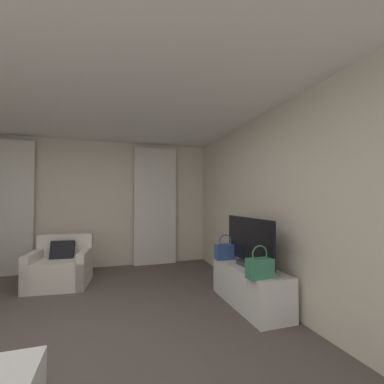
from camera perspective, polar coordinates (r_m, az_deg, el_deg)
ground_plane at (r=2.99m, az=-27.76°, el=-29.25°), size 12.00×12.00×0.00m
wall_window at (r=5.65m, az=-22.28°, el=-2.45°), size 5.12×0.06×2.60m
wall_right at (r=3.34m, az=20.96°, el=-3.13°), size 0.06×6.12×2.60m
ceiling at (r=2.92m, az=-27.02°, el=23.62°), size 5.12×6.12×0.06m
curtain_left_panel at (r=5.80m, az=-36.08°, el=-2.73°), size 0.90×0.06×2.50m
curtain_right_panel at (r=5.59m, az=-8.17°, el=-3.08°), size 0.90×0.06×2.50m
armchair at (r=4.82m, az=-27.24°, el=-14.86°), size 0.95×0.86×0.79m
tv_console at (r=3.67m, az=12.62°, el=-19.67°), size 0.49×1.29×0.51m
tv_flatscreen at (r=3.54m, az=12.58°, el=-11.03°), size 0.20×1.11×0.64m
handbag_primary at (r=3.90m, az=7.42°, el=-12.92°), size 0.30×0.14×0.37m
handbag_secondary at (r=3.09m, az=14.87°, el=-15.91°), size 0.30×0.14×0.37m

